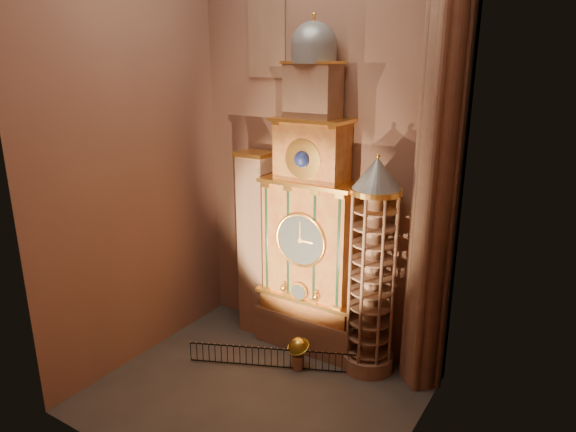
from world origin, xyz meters
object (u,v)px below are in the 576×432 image
Objects in this scene: portrait_tower at (257,244)px; iron_railing at (271,358)px; stair_turret at (372,270)px; astronomical_clock at (311,228)px; celestial_globe at (298,350)px.

portrait_tower is 6.15m from iron_railing.
stair_turret is (6.90, -0.28, 0.12)m from portrait_tower.
astronomical_clock is 2.20× the size of iron_railing.
celestial_globe is at bearing 32.22° from iron_railing.
iron_railing is at bearing -146.77° from stair_turret.
portrait_tower reaches higher than celestial_globe.
celestial_globe is at bearing -146.39° from stair_turret.
portrait_tower is at bearing 151.24° from celestial_globe.
iron_railing is (-0.52, -2.90, -6.11)m from astronomical_clock.
iron_railing is at bearing -100.19° from astronomical_clock.
iron_railing is at bearing -45.35° from portrait_tower.
stair_turret is (3.50, -0.26, -1.41)m from astronomical_clock.
celestial_globe is at bearing -28.76° from portrait_tower.
stair_turret is 5.50m from celestial_globe.
portrait_tower is (-3.40, 0.02, -1.53)m from astronomical_clock.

